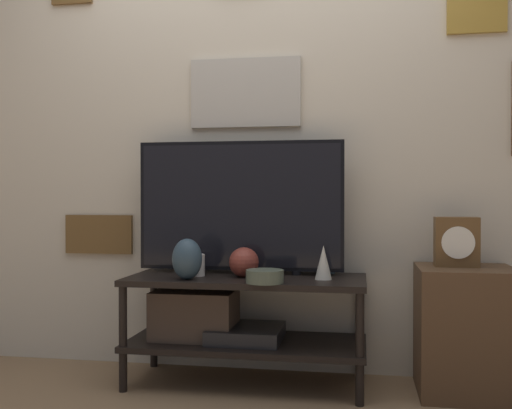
{
  "coord_description": "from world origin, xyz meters",
  "views": [
    {
      "loc": [
        0.57,
        -2.66,
        0.95
      ],
      "look_at": [
        0.05,
        0.29,
        0.9
      ],
      "focal_mm": 42.0,
      "sensor_mm": 36.0,
      "label": 1
    }
  ],
  "objects": [
    {
      "name": "mantel_clock",
      "position": [
        1.02,
        0.35,
        0.73
      ],
      "size": [
        0.2,
        0.11,
        0.24
      ],
      "color": "brown",
      "rests_on": "side_table"
    },
    {
      "name": "vase_urn_stoneware",
      "position": [
        -0.26,
        0.14,
        0.64
      ],
      "size": [
        0.15,
        0.14,
        0.2
      ],
      "color": "#2D4251",
      "rests_on": "media_console"
    },
    {
      "name": "wall_back",
      "position": [
        0.0,
        0.59,
        1.36
      ],
      "size": [
        6.4,
        0.08,
        2.7
      ],
      "color": "beige",
      "rests_on": "ground_plane"
    },
    {
      "name": "ground_plane",
      "position": [
        0.0,
        0.0,
        0.0
      ],
      "size": [
        12.0,
        12.0,
        0.0
      ],
      "primitive_type": "plane",
      "color": "#846647"
    },
    {
      "name": "media_console",
      "position": [
        -0.1,
        0.29,
        0.34
      ],
      "size": [
        1.19,
        0.5,
        0.54
      ],
      "color": "black",
      "rests_on": "ground_plane"
    },
    {
      "name": "vase_round_glass",
      "position": [
        -0.01,
        0.28,
        0.62
      ],
      "size": [
        0.15,
        0.15,
        0.15
      ],
      "color": "brown",
      "rests_on": "media_console"
    },
    {
      "name": "side_table",
      "position": [
        1.06,
        0.32,
        0.3
      ],
      "size": [
        0.45,
        0.43,
        0.61
      ],
      "color": "#513823",
      "rests_on": "ground_plane"
    },
    {
      "name": "television",
      "position": [
        -0.05,
        0.4,
        0.9
      ],
      "size": [
        1.08,
        0.05,
        0.69
      ],
      "color": "black",
      "rests_on": "media_console"
    },
    {
      "name": "decorative_bust",
      "position": [
        0.39,
        0.5,
        0.63
      ],
      "size": [
        0.11,
        0.11,
        0.16
      ],
      "color": "#2D4251",
      "rests_on": "media_console"
    },
    {
      "name": "vase_wide_bowl",
      "position": [
        0.13,
        0.1,
        0.57
      ],
      "size": [
        0.18,
        0.18,
        0.06
      ],
      "color": "#4C5647",
      "rests_on": "media_console"
    },
    {
      "name": "vase_slim_bronze",
      "position": [
        0.39,
        0.26,
        0.62
      ],
      "size": [
        0.08,
        0.08,
        0.17
      ],
      "color": "beige",
      "rests_on": "media_console"
    },
    {
      "name": "candle_jar",
      "position": [
        -0.26,
        0.28,
        0.6
      ],
      "size": [
        0.09,
        0.09,
        0.11
      ],
      "color": "silver",
      "rests_on": "media_console"
    }
  ]
}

